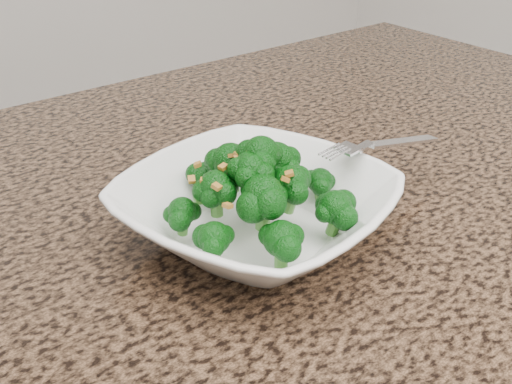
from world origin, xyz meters
TOP-DOWN VIEW (x-y plane):
  - granite_counter at (0.00, 0.30)m, footprint 1.64×1.04m
  - bowl at (0.10, 0.33)m, footprint 0.30×0.30m
  - broccoli_pile at (0.10, 0.33)m, footprint 0.21×0.21m
  - garlic_topping at (0.10, 0.33)m, footprint 0.13×0.13m
  - fork at (0.23, 0.32)m, footprint 0.19×0.04m

SIDE VIEW (x-z plane):
  - granite_counter at x=0.00m, z-range 0.87..0.90m
  - bowl at x=0.10m, z-range 0.90..0.96m
  - fork at x=0.23m, z-range 0.96..0.97m
  - broccoli_pile at x=0.10m, z-range 0.96..1.02m
  - garlic_topping at x=0.10m, z-range 1.02..1.03m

